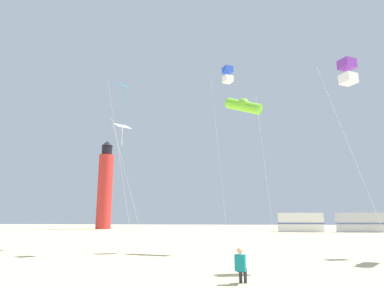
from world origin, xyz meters
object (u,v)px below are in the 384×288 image
(kite_box_blue, at_px, (228,75))
(rv_van_white, at_px, (300,222))
(kite_tube_lime, at_px, (244,106))
(lighthouse_distant, at_px, (105,187))
(kite_flyer_standing, at_px, (241,265))
(kite_diamond_cyan, at_px, (124,93))
(kite_diamond_white, at_px, (123,130))
(kite_box_violet, at_px, (348,72))
(rv_van_silver, at_px, (360,223))

(kite_box_blue, xyz_separation_m, rv_van_white, (10.23, 31.92, -10.49))
(kite_tube_lime, height_order, lighthouse_distant, lighthouse_distant)
(rv_van_white, bearing_deg, kite_flyer_standing, -100.15)
(kite_flyer_standing, bearing_deg, rv_van_white, -88.98)
(kite_diamond_cyan, height_order, kite_diamond_white, kite_diamond_cyan)
(kite_diamond_cyan, bearing_deg, kite_diamond_white, -70.97)
(kite_diamond_cyan, height_order, rv_van_white, kite_diamond_cyan)
(kite_flyer_standing, bearing_deg, kite_diamond_white, -35.80)
(kite_box_violet, bearing_deg, kite_tube_lime, 123.02)
(kite_box_blue, bearing_deg, kite_diamond_white, -157.30)
(kite_tube_lime, relative_size, kite_diamond_white, 1.28)
(kite_flyer_standing, relative_size, rv_van_silver, 0.18)
(kite_tube_lime, bearing_deg, kite_diamond_cyan, 169.22)
(kite_box_blue, bearing_deg, lighthouse_distant, 120.01)
(kite_flyer_standing, height_order, lighthouse_distant, lighthouse_distant)
(rv_van_white, bearing_deg, lighthouse_distant, 167.44)
(kite_tube_lime, xyz_separation_m, rv_van_white, (9.23, 32.70, -7.96))
(kite_box_blue, distance_m, rv_van_silver, 38.68)
(kite_box_violet, distance_m, kite_tube_lime, 8.13)
(rv_van_silver, bearing_deg, kite_diamond_cyan, -132.68)
(kite_tube_lime, distance_m, kite_diamond_white, 7.99)
(kite_tube_lime, relative_size, rv_van_white, 1.53)
(kite_diamond_white, bearing_deg, kite_box_blue, 22.70)
(rv_van_white, height_order, rv_van_silver, same)
(kite_box_blue, bearing_deg, rv_van_silver, 59.51)
(kite_diamond_white, bearing_deg, kite_box_violet, -22.12)
(kite_flyer_standing, bearing_deg, lighthouse_distant, -51.04)
(kite_flyer_standing, relative_size, kite_box_blue, 0.09)
(kite_flyer_standing, height_order, kite_box_blue, kite_box_blue)
(kite_box_violet, distance_m, lighthouse_distant, 57.02)
(kite_flyer_standing, xyz_separation_m, kite_box_violet, (5.08, 3.26, 7.94))
(lighthouse_distant, relative_size, rv_van_white, 2.56)
(kite_diamond_cyan, relative_size, rv_van_white, 1.83)
(kite_tube_lime, relative_size, lighthouse_distant, 0.60)
(kite_diamond_cyan, distance_m, rv_van_silver, 42.18)
(kite_tube_lime, distance_m, rv_van_white, 34.89)
(kite_box_violet, xyz_separation_m, rv_van_silver, (13.48, 39.64, -7.16))
(kite_diamond_white, bearing_deg, kite_tube_lime, 14.51)
(kite_box_violet, bearing_deg, kite_diamond_white, 157.88)
(kite_flyer_standing, bearing_deg, rv_van_silver, -99.34)
(kite_box_blue, height_order, lighthouse_distant, lighthouse_distant)
(lighthouse_distant, bearing_deg, kite_box_violet, -59.08)
(kite_tube_lime, xyz_separation_m, kite_diamond_cyan, (-8.74, 1.67, 1.89))
(kite_flyer_standing, relative_size, kite_diamond_cyan, 0.10)
(kite_box_violet, height_order, kite_tube_lime, kite_tube_lime)
(kite_diamond_cyan, bearing_deg, kite_box_blue, -6.54)
(kite_box_violet, distance_m, kite_diamond_white, 12.91)
(kite_diamond_white, xyz_separation_m, rv_van_white, (16.73, 34.64, -6.00))
(kite_box_blue, relative_size, kite_tube_lime, 1.24)
(kite_diamond_cyan, relative_size, lighthouse_distant, 0.72)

